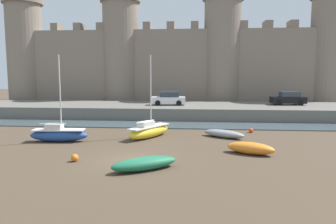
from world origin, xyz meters
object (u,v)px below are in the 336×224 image
object	(u,v)px
mooring_buoy_off_centre	(75,158)
rowboat_near_channel_left	(145,163)
rowboat_foreground_left	(250,148)
sailboat_foreground_centre	(149,131)
car_quay_west	(288,99)
rowboat_near_channel_right	(224,134)
car_quay_centre_east	(169,99)
mooring_buoy_near_shore	(251,130)
sailboat_midflat_right	(59,134)

from	to	relation	value
mooring_buoy_off_centre	rowboat_near_channel_left	bearing A→B (deg)	-16.34
rowboat_foreground_left	sailboat_foreground_centre	world-z (taller)	sailboat_foreground_centre
car_quay_west	rowboat_near_channel_right	bearing A→B (deg)	-122.49
car_quay_centre_east	mooring_buoy_near_shore	bearing A→B (deg)	-50.24
rowboat_foreground_left	sailboat_foreground_centre	size ratio (longest dim) A/B	0.50
rowboat_near_channel_right	mooring_buoy_near_shore	size ratio (longest dim) A/B	8.88
rowboat_foreground_left	rowboat_near_channel_left	bearing A→B (deg)	-147.10
car_quay_centre_east	car_quay_west	distance (m)	14.78
sailboat_foreground_centre	car_quay_west	size ratio (longest dim) A/B	1.63
rowboat_near_channel_left	sailboat_midflat_right	size ratio (longest dim) A/B	0.58
mooring_buoy_off_centre	sailboat_foreground_centre	bearing A→B (deg)	65.55
mooring_buoy_off_centre	car_quay_west	bearing A→B (deg)	50.12
rowboat_near_channel_left	mooring_buoy_near_shore	size ratio (longest dim) A/B	9.40
sailboat_foreground_centre	mooring_buoy_near_shore	size ratio (longest dim) A/B	16.40
mooring_buoy_near_shore	car_quay_west	distance (m)	13.36
sailboat_midflat_right	car_quay_centre_east	world-z (taller)	sailboat_midflat_right
sailboat_midflat_right	rowboat_near_channel_left	bearing A→B (deg)	-40.68
rowboat_near_channel_right	car_quay_west	bearing A→B (deg)	57.51
sailboat_midflat_right	car_quay_centre_east	size ratio (longest dim) A/B	1.62
sailboat_foreground_centre	car_quay_centre_east	size ratio (longest dim) A/B	1.63
sailboat_midflat_right	rowboat_foreground_left	bearing A→B (deg)	-10.41
mooring_buoy_near_shore	sailboat_foreground_centre	bearing A→B (deg)	-160.73
rowboat_foreground_left	car_quay_centre_east	size ratio (longest dim) A/B	0.81
car_quay_west	rowboat_near_channel_left	bearing A→B (deg)	-120.77
rowboat_near_channel_left	car_quay_west	size ratio (longest dim) A/B	0.94
mooring_buoy_near_shore	mooring_buoy_off_centre	xyz separation A→B (m)	(-12.37, -10.77, 0.02)
rowboat_near_channel_left	mooring_buoy_near_shore	world-z (taller)	rowboat_near_channel_left
rowboat_near_channel_left	sailboat_foreground_centre	bearing A→B (deg)	96.90
rowboat_near_channel_right	mooring_buoy_near_shore	world-z (taller)	rowboat_near_channel_right
sailboat_midflat_right	mooring_buoy_off_centre	xyz separation A→B (m)	(3.42, -5.53, -0.36)
rowboat_near_channel_right	sailboat_foreground_centre	world-z (taller)	sailboat_foreground_centre
mooring_buoy_near_shore	car_quay_centre_east	size ratio (longest dim) A/B	0.10
rowboat_near_channel_right	mooring_buoy_off_centre	size ratio (longest dim) A/B	7.96
car_quay_centre_east	sailboat_foreground_centre	bearing A→B (deg)	-92.18
rowboat_near_channel_left	mooring_buoy_off_centre	bearing A→B (deg)	163.66
rowboat_near_channel_left	rowboat_foreground_left	distance (m)	7.74
rowboat_foreground_left	sailboat_foreground_centre	xyz separation A→B (m)	(-7.59, 4.80, 0.18)
rowboat_near_channel_left	mooring_buoy_off_centre	xyz separation A→B (m)	(-4.57, 1.34, -0.15)
rowboat_near_channel_left	rowboat_near_channel_right	world-z (taller)	rowboat_near_channel_left
rowboat_foreground_left	car_quay_centre_east	bearing A→B (deg)	111.51
mooring_buoy_near_shore	car_quay_west	size ratio (longest dim) A/B	0.10
sailboat_midflat_right	rowboat_near_channel_right	distance (m)	13.45
rowboat_foreground_left	mooring_buoy_off_centre	bearing A→B (deg)	-165.49
sailboat_midflat_right	mooring_buoy_off_centre	world-z (taller)	sailboat_midflat_right
rowboat_near_channel_right	sailboat_midflat_right	bearing A→B (deg)	-168.07
sailboat_foreground_centre	car_quay_centre_east	bearing A→B (deg)	87.82
rowboat_near_channel_right	sailboat_foreground_centre	xyz separation A→B (m)	(-6.25, -0.64, 0.26)
sailboat_midflat_right	mooring_buoy_near_shore	xyz separation A→B (m)	(15.79, 5.24, -0.39)
rowboat_near_channel_left	rowboat_foreground_left	size ratio (longest dim) A/B	1.15
mooring_buoy_near_shore	car_quay_centre_east	distance (m)	13.27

